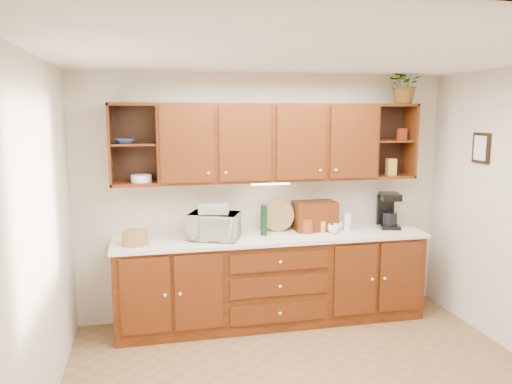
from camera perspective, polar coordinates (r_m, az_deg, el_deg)
name	(u,v)px	position (r m, az deg, el deg)	size (l,w,h in m)	color
ceiling	(324,54)	(3.67, 7.80, 15.33)	(4.00, 4.00, 0.00)	white
back_wall	(266,196)	(5.40, 1.11, -0.48)	(4.00, 4.00, 0.00)	beige
left_wall	(33,250)	(3.62, -24.17, -6.07)	(3.50, 3.50, 0.00)	beige
base_cabinets	(272,280)	(5.32, 1.85, -10.07)	(3.20, 0.60, 0.90)	#371406
countertop	(273,237)	(5.18, 1.90, -5.19)	(3.24, 0.64, 0.04)	silver
upper_cabinets	(270,142)	(5.18, 1.65, 5.71)	(3.20, 0.33, 0.80)	#371406
undercabinet_light	(271,183)	(5.16, 1.67, 0.99)	(0.40, 0.05, 0.03)	white
framed_picture	(481,148)	(5.40, 24.35, 4.60)	(0.03, 0.24, 0.30)	black
wicker_basket	(135,238)	(4.94, -13.62, -5.12)	(0.25, 0.25, 0.13)	#A58145
microwave	(214,226)	(5.01, -4.79, -3.91)	(0.48, 0.33, 0.27)	beige
towel_stack	(214,209)	(4.97, -4.82, -1.92)	(0.29, 0.21, 0.09)	tan
wine_bottle	(264,220)	(5.14, 0.91, -3.23)	(0.07, 0.07, 0.32)	black
woven_tray	(278,230)	(5.37, 2.51, -4.36)	(0.35, 0.35, 0.02)	#A58145
bread_box	(315,216)	(5.42, 6.73, -2.70)	(0.45, 0.28, 0.31)	#371406
mug_tree	(331,226)	(5.40, 8.59, -3.91)	(0.32, 0.30, 0.33)	#371406
canister_red	(308,226)	(5.27, 5.92, -3.92)	(0.12, 0.12, 0.15)	maroon
canister_white	(348,222)	(5.46, 10.43, -3.42)	(0.08, 0.08, 0.18)	white
canister_yellow	(322,226)	(5.36, 7.57, -3.91)	(0.08, 0.08, 0.12)	gold
coffee_maker	(388,211)	(5.69, 14.90, -2.09)	(0.27, 0.31, 0.39)	black
bowl_stack	(125,141)	(5.00, -14.78, 5.64)	(0.18, 0.18, 0.04)	navy
plate_stack	(141,178)	(5.04, -12.97, 1.54)	(0.20, 0.20, 0.07)	white
pantry_box_yellow	(391,167)	(5.64, 15.17, 2.79)	(0.10, 0.08, 0.18)	gold
pantry_box_red	(402,134)	(5.70, 16.35, 6.36)	(0.08, 0.07, 0.12)	maroon
potted_plant	(406,84)	(5.67, 16.73, 11.79)	(0.38, 0.33, 0.42)	#999999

